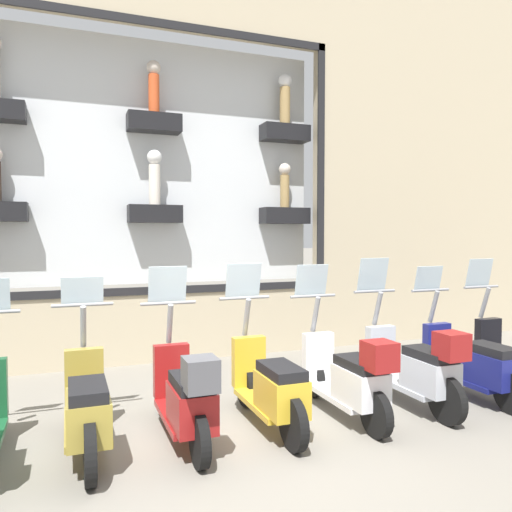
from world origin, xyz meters
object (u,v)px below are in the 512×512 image
at_px(scooter_silver_2, 416,368).
at_px(scooter_white_3, 349,377).
at_px(scooter_red_5, 186,396).
at_px(scooter_olive_6, 87,409).
at_px(scooter_navy_1, 474,364).
at_px(scooter_yellow_4, 270,387).

height_order(scooter_silver_2, scooter_white_3, scooter_silver_2).
bearing_deg(scooter_red_5, scooter_olive_6, 85.76).
distance_m(scooter_navy_1, scooter_olive_6, 4.43).
relative_size(scooter_white_3, scooter_red_5, 1.00).
relative_size(scooter_silver_2, scooter_olive_6, 1.00).
bearing_deg(scooter_red_5, scooter_navy_1, -89.00).
distance_m(scooter_silver_2, scooter_olive_6, 3.55).
height_order(scooter_navy_1, scooter_white_3, scooter_white_3).
bearing_deg(scooter_olive_6, scooter_navy_1, -90.05).
distance_m(scooter_silver_2, scooter_yellow_4, 1.77).
distance_m(scooter_silver_2, scooter_red_5, 2.66).
bearing_deg(scooter_olive_6, scooter_red_5, -94.24).
bearing_deg(scooter_navy_1, scooter_white_3, 92.01).
height_order(scooter_navy_1, scooter_olive_6, scooter_navy_1).
relative_size(scooter_silver_2, scooter_yellow_4, 1.00).
distance_m(scooter_yellow_4, scooter_red_5, 0.89).
xyz_separation_m(scooter_navy_1, scooter_olive_6, (0.00, 4.43, 0.02)).
distance_m(scooter_navy_1, scooter_silver_2, 0.89).
xyz_separation_m(scooter_white_3, scooter_olive_6, (0.07, 2.66, -0.03)).
distance_m(scooter_white_3, scooter_olive_6, 2.66).
bearing_deg(scooter_yellow_4, scooter_navy_1, -90.12).
xyz_separation_m(scooter_silver_2, scooter_red_5, (-0.01, 2.66, -0.01)).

